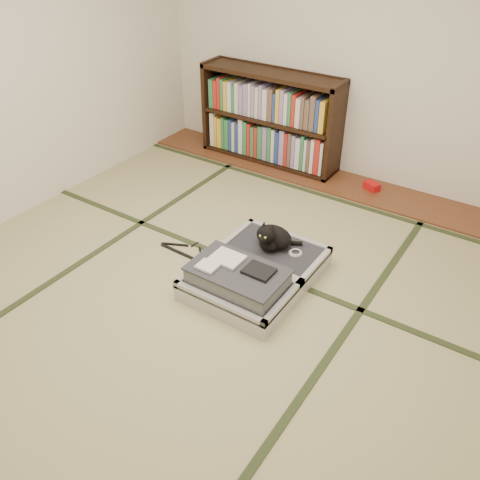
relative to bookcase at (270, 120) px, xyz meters
The scene contains 10 objects.
floor 2.24m from the bookcase, 70.61° to the right, with size 4.50×4.50×0.00m, color tan.
wood_strip 0.85m from the bookcase, ahead, with size 4.00×0.50×0.02m, color brown.
red_item 1.23m from the bookcase, ahead, with size 0.15×0.09×0.07m, color red.
room_shell 2.41m from the bookcase, 70.61° to the right, with size 4.50×4.50×4.50m.
tatami_borders 1.79m from the bookcase, 65.18° to the right, with size 4.00×4.50×0.01m.
bookcase is the anchor object (origin of this frame).
suitcase 2.11m from the bookcase, 62.20° to the right, with size 0.74×0.98×0.29m.
cat 1.83m from the bookcase, 58.40° to the right, with size 0.33×0.33×0.26m.
cable_coil 1.91m from the bookcase, 53.16° to the right, with size 0.10×0.10×0.02m.
hanger 1.88m from the bookcase, 80.09° to the right, with size 0.46×0.21×0.01m.
Camera 1 is at (1.74, -2.20, 2.34)m, focal length 38.00 mm.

